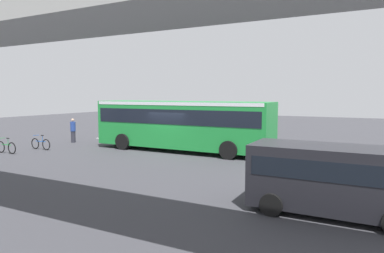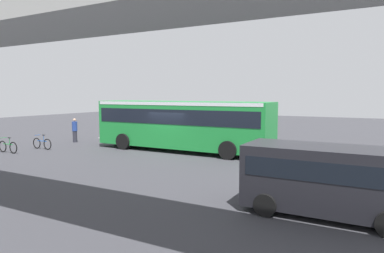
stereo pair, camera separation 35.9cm
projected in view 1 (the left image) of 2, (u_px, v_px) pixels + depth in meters
ground at (171, 152)px, 21.04m from camera, size 80.00×80.00×0.00m
city_bus at (181, 121)px, 21.36m from camera, size 11.54×2.85×3.15m
parked_van at (333, 175)px, 10.04m from camera, size 4.80×2.17×2.05m
bicycle_green at (6, 147)px, 20.60m from camera, size 1.77×0.44×0.96m
bicycle_blue at (41, 144)px, 22.04m from camera, size 1.77×0.44×0.96m
pedestrian at (73, 131)px, 25.27m from camera, size 0.38×0.38×1.79m
traffic_sign at (168, 117)px, 26.03m from camera, size 0.08×0.60×2.80m
lane_dash_leftmost at (314, 155)px, 20.07m from camera, size 2.00×0.20×0.01m
lane_dash_left at (249, 150)px, 21.91m from camera, size 2.00×0.20×0.01m
lane_dash_centre at (194, 146)px, 23.74m from camera, size 2.00×0.20×0.01m
lane_dash_right at (147, 142)px, 25.58m from camera, size 2.00×0.20×0.01m
lane_dash_rightmost at (106, 139)px, 27.42m from camera, size 2.00×0.20×0.01m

